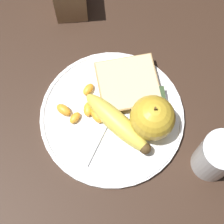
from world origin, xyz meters
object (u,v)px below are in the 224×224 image
object	(u,v)px
juice_glass	(216,157)
banana	(118,123)
plate	(112,116)
fork	(108,119)
bread_slice	(128,84)
apple	(152,118)
jam_packet	(154,97)

from	to	relation	value
juice_glass	banana	world-z (taller)	juice_glass
plate	fork	world-z (taller)	fork
juice_glass	bread_slice	xyz separation A→B (m)	(0.13, -0.16, -0.02)
plate	apple	xyz separation A→B (m)	(-0.07, 0.03, 0.04)
bread_slice	banana	bearing A→B (deg)	70.54
juice_glass	fork	bearing A→B (deg)	-28.70
juice_glass	bread_slice	distance (m)	0.21
bread_slice	jam_packet	size ratio (longest dim) A/B	3.14
plate	apple	world-z (taller)	apple
plate	fork	distance (m)	0.01
juice_glass	jam_packet	distance (m)	0.16
fork	banana	bearing A→B (deg)	-100.42
apple	juice_glass	bearing A→B (deg)	141.69
bread_slice	jam_packet	distance (m)	0.05
apple	banana	xyz separation A→B (m)	(0.06, -0.00, -0.02)
plate	jam_packet	size ratio (longest dim) A/B	6.97
jam_packet	bread_slice	bearing A→B (deg)	-33.08
plate	apple	size ratio (longest dim) A/B	3.01
apple	plate	bearing A→B (deg)	-20.25
banana	fork	xyz separation A→B (m)	(0.02, -0.02, -0.02)
banana	apple	bearing A→B (deg)	176.72
juice_glass	jam_packet	size ratio (longest dim) A/B	2.57
bread_slice	plate	bearing A→B (deg)	57.29
apple	bread_slice	world-z (taller)	apple
jam_packet	plate	bearing A→B (deg)	17.80
banana	fork	bearing A→B (deg)	-40.79
plate	juice_glass	size ratio (longest dim) A/B	2.71
fork	jam_packet	world-z (taller)	jam_packet
juice_glass	jam_packet	xyz separation A→B (m)	(0.09, -0.13, -0.02)
apple	banana	bearing A→B (deg)	-3.28
banana	fork	size ratio (longest dim) A/B	0.94
juice_glass	jam_packet	bearing A→B (deg)	-56.51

